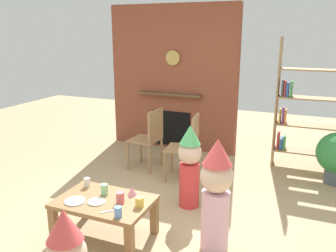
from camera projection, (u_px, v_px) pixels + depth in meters
ground_plane at (140, 227)px, 3.63m from camera, size 12.00×12.00×0.00m
brick_fireplace_feature at (173, 79)px, 5.88m from camera, size 2.20×0.28×2.40m
bookshelf at (303, 109)px, 5.01m from camera, size 0.90×0.28×1.90m
coffee_table at (104, 206)px, 3.35m from camera, size 0.91×0.60×0.40m
paper_cup_near_left at (87, 182)px, 3.61m from camera, size 0.06×0.06×0.09m
paper_cup_near_right at (120, 198)px, 3.26m from camera, size 0.08×0.08×0.11m
paper_cup_center at (140, 202)px, 3.20m from camera, size 0.08×0.08×0.09m
paper_cup_far_left at (104, 189)px, 3.43m from camera, size 0.07×0.07×0.11m
paper_cup_far_right at (118, 212)px, 3.01m from camera, size 0.07×0.07×0.10m
paper_plate_front at (75, 201)px, 3.29m from camera, size 0.20×0.20×0.01m
paper_plate_rear at (97, 202)px, 3.28m from camera, size 0.17×0.17×0.01m
birthday_cake_slice at (132, 191)px, 3.42m from camera, size 0.10×0.10×0.09m
table_fork at (108, 211)px, 3.11m from camera, size 0.11×0.12×0.01m
child_in_pink at (216, 192)px, 3.13m from camera, size 0.30×0.30×1.07m
child_by_the_chairs at (190, 164)px, 3.94m from camera, size 0.27×0.27×0.97m
dining_chair_left at (150, 136)px, 5.02m from camera, size 0.43×0.43×0.90m
dining_chair_middle at (188, 144)px, 4.66m from camera, size 0.45×0.45×0.90m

